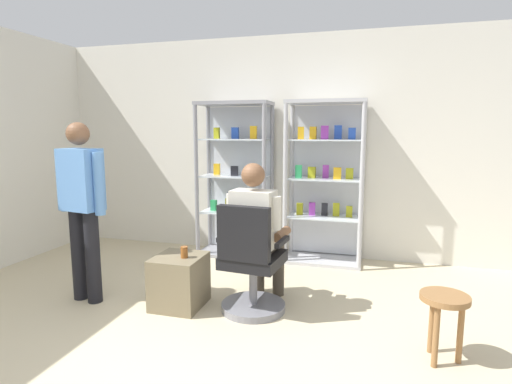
{
  "coord_description": "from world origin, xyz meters",
  "views": [
    {
      "loc": [
        1.05,
        -2.05,
        1.55
      ],
      "look_at": [
        0.06,
        1.5,
        1.0
      ],
      "focal_mm": 28.64,
      "sensor_mm": 36.0,
      "label": 1
    }
  ],
  "objects_px": {
    "display_cabinet_right": "(325,181)",
    "wooden_stool": "(444,309)",
    "tea_glass": "(184,252)",
    "display_cabinet_left": "(236,179)",
    "storage_crate": "(179,281)",
    "office_chair": "(251,269)",
    "seated_shopkeeper": "(258,228)",
    "standing_customer": "(82,201)"
  },
  "relations": [
    {
      "from": "display_cabinet_right",
      "to": "wooden_stool",
      "type": "height_order",
      "value": "display_cabinet_right"
    },
    {
      "from": "wooden_stool",
      "to": "tea_glass",
      "type": "bearing_deg",
      "value": 171.53
    },
    {
      "from": "display_cabinet_left",
      "to": "storage_crate",
      "type": "xyz_separation_m",
      "value": [
        0.01,
        -1.66,
        -0.73
      ]
    },
    {
      "from": "office_chair",
      "to": "display_cabinet_left",
      "type": "bearing_deg",
      "value": 112.21
    },
    {
      "from": "storage_crate",
      "to": "office_chair",
      "type": "bearing_deg",
      "value": 3.27
    },
    {
      "from": "seated_shopkeeper",
      "to": "standing_customer",
      "type": "xyz_separation_m",
      "value": [
        -1.55,
        -0.31,
        0.22
      ]
    },
    {
      "from": "seated_shopkeeper",
      "to": "standing_customer",
      "type": "relative_size",
      "value": 0.79
    },
    {
      "from": "tea_glass",
      "to": "display_cabinet_right",
      "type": "bearing_deg",
      "value": 58.65
    },
    {
      "from": "display_cabinet_right",
      "to": "office_chair",
      "type": "xyz_separation_m",
      "value": [
        -0.44,
        -1.62,
        -0.57
      ]
    },
    {
      "from": "display_cabinet_right",
      "to": "tea_glass",
      "type": "xyz_separation_m",
      "value": [
        -1.02,
        -1.68,
        -0.46
      ]
    },
    {
      "from": "tea_glass",
      "to": "wooden_stool",
      "type": "relative_size",
      "value": 0.21
    },
    {
      "from": "office_chair",
      "to": "standing_customer",
      "type": "relative_size",
      "value": 0.59
    },
    {
      "from": "display_cabinet_left",
      "to": "display_cabinet_right",
      "type": "bearing_deg",
      "value": -0.04
    },
    {
      "from": "standing_customer",
      "to": "office_chair",
      "type": "bearing_deg",
      "value": 5.64
    },
    {
      "from": "office_chair",
      "to": "seated_shopkeeper",
      "type": "height_order",
      "value": "seated_shopkeeper"
    },
    {
      "from": "standing_customer",
      "to": "wooden_stool",
      "type": "xyz_separation_m",
      "value": [
        2.99,
        -0.21,
        -0.56
      ]
    },
    {
      "from": "office_chair",
      "to": "tea_glass",
      "type": "height_order",
      "value": "office_chair"
    },
    {
      "from": "tea_glass",
      "to": "wooden_stool",
      "type": "xyz_separation_m",
      "value": [
        2.05,
        -0.3,
        -0.14
      ]
    },
    {
      "from": "display_cabinet_right",
      "to": "standing_customer",
      "type": "height_order",
      "value": "display_cabinet_right"
    },
    {
      "from": "seated_shopkeeper",
      "to": "wooden_stool",
      "type": "height_order",
      "value": "seated_shopkeeper"
    },
    {
      "from": "office_chair",
      "to": "display_cabinet_right",
      "type": "bearing_deg",
      "value": 74.89
    },
    {
      "from": "storage_crate",
      "to": "standing_customer",
      "type": "height_order",
      "value": "standing_customer"
    },
    {
      "from": "office_chair",
      "to": "tea_glass",
      "type": "bearing_deg",
      "value": -174.02
    },
    {
      "from": "display_cabinet_left",
      "to": "wooden_stool",
      "type": "height_order",
      "value": "display_cabinet_left"
    },
    {
      "from": "display_cabinet_right",
      "to": "tea_glass",
      "type": "height_order",
      "value": "display_cabinet_right"
    },
    {
      "from": "storage_crate",
      "to": "wooden_stool",
      "type": "bearing_deg",
      "value": -8.85
    },
    {
      "from": "display_cabinet_left",
      "to": "seated_shopkeeper",
      "type": "xyz_separation_m",
      "value": [
        0.68,
        -1.46,
        -0.25
      ]
    },
    {
      "from": "standing_customer",
      "to": "tea_glass",
      "type": "bearing_deg",
      "value": 5.44
    },
    {
      "from": "display_cabinet_right",
      "to": "wooden_stool",
      "type": "bearing_deg",
      "value": -62.76
    },
    {
      "from": "display_cabinet_right",
      "to": "wooden_stool",
      "type": "xyz_separation_m",
      "value": [
        1.02,
        -1.98,
        -0.6
      ]
    },
    {
      "from": "seated_shopkeeper",
      "to": "display_cabinet_left",
      "type": "bearing_deg",
      "value": 114.92
    },
    {
      "from": "office_chair",
      "to": "wooden_stool",
      "type": "relative_size",
      "value": 2.04
    },
    {
      "from": "office_chair",
      "to": "seated_shopkeeper",
      "type": "distance_m",
      "value": 0.36
    },
    {
      "from": "office_chair",
      "to": "seated_shopkeeper",
      "type": "bearing_deg",
      "value": 84.49
    },
    {
      "from": "seated_shopkeeper",
      "to": "display_cabinet_right",
      "type": "bearing_deg",
      "value": 73.86
    },
    {
      "from": "tea_glass",
      "to": "office_chair",
      "type": "bearing_deg",
      "value": 5.98
    },
    {
      "from": "display_cabinet_left",
      "to": "display_cabinet_right",
      "type": "distance_m",
      "value": 1.1
    },
    {
      "from": "display_cabinet_left",
      "to": "standing_customer",
      "type": "height_order",
      "value": "display_cabinet_left"
    },
    {
      "from": "office_chair",
      "to": "wooden_stool",
      "type": "height_order",
      "value": "office_chair"
    },
    {
      "from": "seated_shopkeeper",
      "to": "wooden_stool",
      "type": "bearing_deg",
      "value": -20.11
    },
    {
      "from": "display_cabinet_left",
      "to": "seated_shopkeeper",
      "type": "height_order",
      "value": "display_cabinet_left"
    },
    {
      "from": "standing_customer",
      "to": "wooden_stool",
      "type": "bearing_deg",
      "value": -4.11
    }
  ]
}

